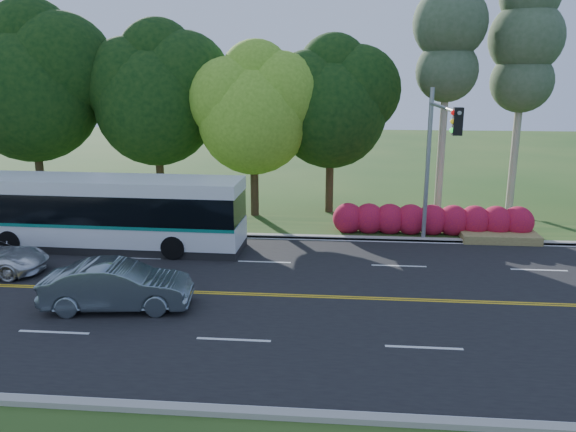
{
  "coord_description": "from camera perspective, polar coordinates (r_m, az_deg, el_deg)",
  "views": [
    {
      "loc": [
        2.43,
        -18.34,
        7.63
      ],
      "look_at": [
        0.61,
        2.0,
        2.39
      ],
      "focal_mm": 35.0,
      "sensor_mm": 36.0,
      "label": 1
    }
  ],
  "objects": [
    {
      "name": "ground",
      "position": [
        20.01,
        -2.28,
        -8.04
      ],
      "size": [
        120.0,
        120.0,
        0.0
      ],
      "primitive_type": "plane",
      "color": "#204818",
      "rests_on": "ground"
    },
    {
      "name": "road",
      "position": [
        20.01,
        -2.28,
        -8.01
      ],
      "size": [
        60.0,
        14.0,
        0.02
      ],
      "primitive_type": "cube",
      "color": "black",
      "rests_on": "ground"
    },
    {
      "name": "curb_north",
      "position": [
        26.7,
        -0.33,
        -2.05
      ],
      "size": [
        60.0,
        0.3,
        0.15
      ],
      "primitive_type": "cube",
      "color": "#A7A297",
      "rests_on": "ground"
    },
    {
      "name": "curb_south",
      "position": [
        13.72,
        -6.31,
        -19.13
      ],
      "size": [
        60.0,
        0.3,
        0.15
      ],
      "primitive_type": "cube",
      "color": "#A7A297",
      "rests_on": "ground"
    },
    {
      "name": "grass_verge",
      "position": [
        28.47,
        0.02,
        -1.05
      ],
      "size": [
        60.0,
        4.0,
        0.1
      ],
      "primitive_type": "cube",
      "color": "#204818",
      "rests_on": "ground"
    },
    {
      "name": "lane_markings",
      "position": [
        20.01,
        -2.55,
        -7.97
      ],
      "size": [
        57.6,
        13.82,
        0.0
      ],
      "color": "gold",
      "rests_on": "road"
    },
    {
      "name": "tree_row",
      "position": [
        31.41,
        -9.09,
        12.57
      ],
      "size": [
        44.7,
        9.1,
        13.84
      ],
      "color": "#332016",
      "rests_on": "ground"
    },
    {
      "name": "bougainvillea_hedge",
      "position": [
        27.79,
        14.78,
        -0.51
      ],
      "size": [
        9.5,
        2.25,
        1.5
      ],
      "color": "maroon",
      "rests_on": "ground"
    },
    {
      "name": "traffic_signal",
      "position": [
        24.27,
        14.81,
        6.91
      ],
      "size": [
        0.42,
        6.1,
        7.0
      ],
      "color": "#93979B",
      "rests_on": "ground"
    },
    {
      "name": "transit_bus",
      "position": [
        26.0,
        -18.06,
        0.24
      ],
      "size": [
        12.2,
        2.94,
        3.17
      ],
      "rotation": [
        0.0,
        0.0,
        -0.03
      ],
      "color": "white",
      "rests_on": "road"
    },
    {
      "name": "sedan",
      "position": [
        19.45,
        -16.93,
        -6.79
      ],
      "size": [
        4.97,
        2.24,
        1.58
      ],
      "primitive_type": "imported",
      "rotation": [
        0.0,
        0.0,
        1.69
      ],
      "color": "slate",
      "rests_on": "road"
    }
  ]
}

